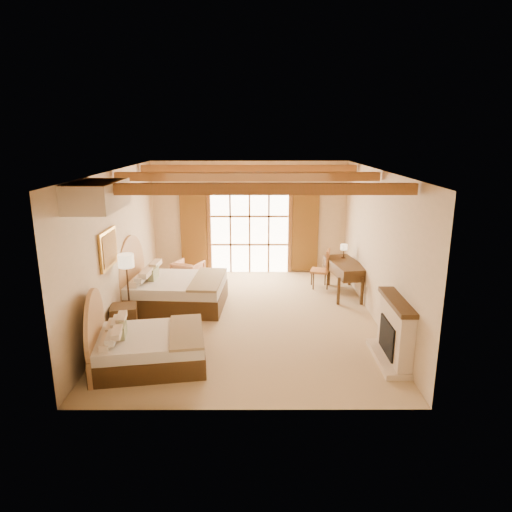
{
  "coord_description": "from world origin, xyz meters",
  "views": [
    {
      "loc": [
        0.15,
        -9.38,
        3.91
      ],
      "look_at": [
        0.18,
        0.2,
        1.35
      ],
      "focal_mm": 32.0,
      "sensor_mm": 36.0,
      "label": 1
    }
  ],
  "objects_px": {
    "desk": "(345,277)",
    "armchair": "(188,273)",
    "nightstand": "(124,320)",
    "bed_far": "(169,288)",
    "bed_near": "(142,345)"
  },
  "relations": [
    {
      "from": "armchair",
      "to": "desk",
      "type": "distance_m",
      "value": 4.12
    },
    {
      "from": "bed_far",
      "to": "armchair",
      "type": "bearing_deg",
      "value": 86.39
    },
    {
      "from": "nightstand",
      "to": "armchair",
      "type": "height_order",
      "value": "armchair"
    },
    {
      "from": "armchair",
      "to": "bed_far",
      "type": "bearing_deg",
      "value": 103.85
    },
    {
      "from": "bed_near",
      "to": "nightstand",
      "type": "xyz_separation_m",
      "value": [
        -0.66,
        1.26,
        -0.07
      ]
    },
    {
      "from": "armchair",
      "to": "bed_near",
      "type": "bearing_deg",
      "value": 108.93
    },
    {
      "from": "bed_near",
      "to": "nightstand",
      "type": "height_order",
      "value": "bed_near"
    },
    {
      "from": "bed_near",
      "to": "bed_far",
      "type": "bearing_deg",
      "value": 81.63
    },
    {
      "from": "bed_near",
      "to": "armchair",
      "type": "height_order",
      "value": "bed_near"
    },
    {
      "from": "bed_far",
      "to": "armchair",
      "type": "xyz_separation_m",
      "value": [
        0.21,
        1.62,
        -0.12
      ]
    },
    {
      "from": "desk",
      "to": "armchair",
      "type": "bearing_deg",
      "value": 159.19
    },
    {
      "from": "nightstand",
      "to": "bed_far",
      "type": "bearing_deg",
      "value": 55.17
    },
    {
      "from": "bed_far",
      "to": "desk",
      "type": "bearing_deg",
      "value": 15.08
    },
    {
      "from": "bed_near",
      "to": "desk",
      "type": "xyz_separation_m",
      "value": [
        4.22,
        3.63,
        0.07
      ]
    },
    {
      "from": "bed_near",
      "to": "bed_far",
      "type": "distance_m",
      "value": 2.79
    }
  ]
}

